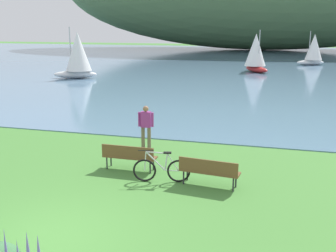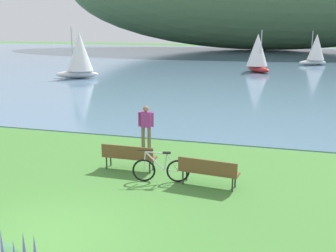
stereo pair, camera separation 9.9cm
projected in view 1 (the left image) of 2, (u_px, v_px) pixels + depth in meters
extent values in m
plane|color=#478438|center=(46.00, 240.00, 9.15)|extent=(200.00, 200.00, 0.00)
cube|color=#5B7F9E|center=(246.00, 61.00, 54.61)|extent=(180.00, 80.00, 0.04)
cube|color=brown|center=(210.00, 171.00, 12.16)|extent=(1.84, 0.68, 0.05)
cube|color=brown|center=(208.00, 166.00, 11.91)|extent=(1.79, 0.24, 0.40)
cylinder|color=#2D2D33|center=(187.00, 173.00, 12.64)|extent=(0.05, 0.05, 0.45)
cylinder|color=#2D2D33|center=(236.00, 180.00, 12.08)|extent=(0.05, 0.05, 0.45)
cylinder|color=#2D2D33|center=(184.00, 177.00, 12.34)|extent=(0.05, 0.05, 0.45)
cylinder|color=#2D2D33|center=(233.00, 184.00, 11.78)|extent=(0.05, 0.05, 0.45)
cube|color=brown|center=(130.00, 157.00, 13.53)|extent=(1.80, 0.49, 0.05)
cube|color=brown|center=(127.00, 152.00, 13.28)|extent=(1.80, 0.05, 0.40)
cylinder|color=#2D2D33|center=(111.00, 159.00, 13.94)|extent=(0.05, 0.05, 0.45)
cylinder|color=#2D2D33|center=(153.00, 164.00, 13.53)|extent=(0.05, 0.05, 0.45)
cylinder|color=#2D2D33|center=(107.00, 163.00, 13.63)|extent=(0.05, 0.05, 0.45)
cylinder|color=#2D2D33|center=(150.00, 167.00, 13.22)|extent=(0.05, 0.05, 0.45)
torus|color=black|center=(145.00, 170.00, 12.50)|extent=(0.72, 0.22, 0.72)
torus|color=black|center=(179.00, 171.00, 12.45)|extent=(0.72, 0.22, 0.72)
cylinder|color=silver|center=(155.00, 161.00, 12.41)|extent=(0.60, 0.18, 0.61)
cylinder|color=silver|center=(157.00, 153.00, 12.35)|extent=(0.65, 0.18, 0.09)
cylinder|color=silver|center=(166.00, 162.00, 12.40)|extent=(0.13, 0.07, 0.54)
cylinder|color=silver|center=(172.00, 171.00, 12.46)|extent=(0.42, 0.12, 0.05)
cylinder|color=silver|center=(173.00, 162.00, 12.39)|extent=(0.37, 0.11, 0.56)
cylinder|color=silver|center=(145.00, 161.00, 12.43)|extent=(0.09, 0.05, 0.60)
cube|color=black|center=(167.00, 153.00, 12.33)|extent=(0.26, 0.15, 0.05)
cylinder|color=black|center=(146.00, 151.00, 12.35)|extent=(0.47, 0.13, 0.02)
cylinder|color=#72604C|center=(143.00, 138.00, 15.82)|extent=(0.14, 0.14, 0.88)
cylinder|color=#72604C|center=(149.00, 138.00, 15.79)|extent=(0.14, 0.14, 0.88)
cube|color=#9E338C|center=(146.00, 119.00, 15.63)|extent=(0.40, 0.26, 0.60)
sphere|color=#9E7051|center=(146.00, 109.00, 15.53)|extent=(0.22, 0.22, 0.22)
cylinder|color=#9E338C|center=(139.00, 119.00, 15.67)|extent=(0.09, 0.09, 0.56)
cylinder|color=#9E338C|center=(152.00, 120.00, 15.59)|extent=(0.09, 0.09, 0.56)
ellipsoid|color=white|center=(75.00, 74.00, 36.92)|extent=(4.00, 2.30, 0.67)
cylinder|color=#B2B2B2|center=(70.00, 49.00, 36.35)|extent=(0.10, 0.10, 3.85)
cone|color=white|center=(78.00, 51.00, 36.44)|extent=(2.92, 2.92, 3.47)
ellipsoid|color=#B22323|center=(257.00, 69.00, 41.60)|extent=(2.99, 3.47, 0.63)
cylinder|color=#B2B2B2|center=(259.00, 48.00, 40.84)|extent=(0.09, 0.09, 3.60)
cone|color=white|center=(256.00, 50.00, 41.44)|extent=(2.99, 2.99, 3.24)
ellipsoid|color=white|center=(310.00, 62.00, 49.38)|extent=(3.53, 2.22, 0.60)
cylinder|color=#B2B2B2|center=(310.00, 46.00, 48.87)|extent=(0.09, 0.09, 3.42)
cone|color=white|center=(314.00, 47.00, 48.98)|extent=(2.66, 2.66, 3.08)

